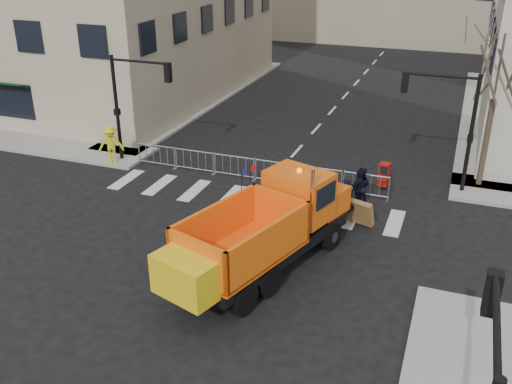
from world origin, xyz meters
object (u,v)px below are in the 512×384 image
at_px(worker, 111,145).
at_px(cop_b, 360,187).
at_px(newspaper_box, 384,174).
at_px(cop_c, 359,189).
at_px(plow_truck, 263,229).
at_px(cop_a, 346,197).

bearing_deg(worker, cop_b, -31.51).
bearing_deg(newspaper_box, worker, -161.71).
bearing_deg(cop_c, cop_b, -167.05).
bearing_deg(newspaper_box, plow_truck, -98.32).
bearing_deg(newspaper_box, cop_a, -98.65).
xyz_separation_m(plow_truck, cop_b, (2.11, 6.30, -0.76)).
bearing_deg(newspaper_box, cop_b, -97.43).
bearing_deg(cop_a, plow_truck, 63.95).
bearing_deg(cop_a, cop_b, -119.00).
bearing_deg(cop_c, plow_truck, 6.11).
relative_size(plow_truck, cop_c, 5.73).
xyz_separation_m(cop_a, cop_b, (0.40, 1.05, 0.06)).
height_order(plow_truck, newspaper_box, plow_truck).
bearing_deg(cop_b, worker, -5.42).
relative_size(cop_b, cop_c, 1.03).
bearing_deg(cop_c, cop_a, 2.37).
xyz_separation_m(plow_truck, cop_a, (1.71, 5.25, -0.82)).
xyz_separation_m(cop_c, newspaper_box, (0.70, 2.30, -0.15)).
distance_m(cop_b, newspaper_box, 2.25).
bearing_deg(cop_b, plow_truck, 66.98).
relative_size(cop_c, worker, 0.89).
bearing_deg(newspaper_box, cop_c, -97.08).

